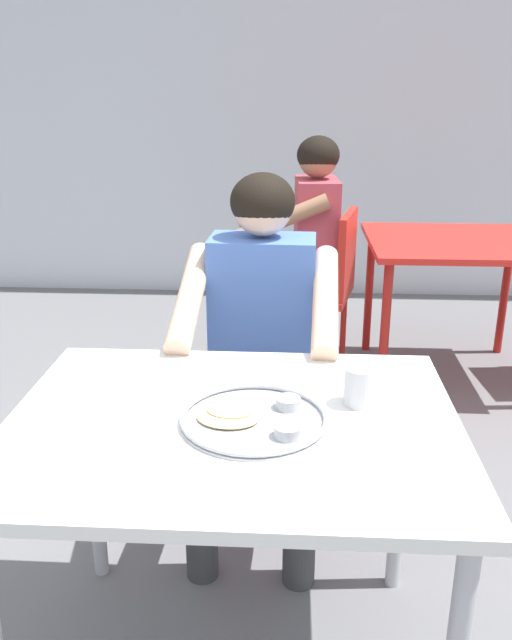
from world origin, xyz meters
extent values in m
cube|color=silver|center=(0.00, 3.43, 1.70)|extent=(12.00, 0.12, 3.40)
cube|color=white|center=(0.03, 0.01, 0.72)|extent=(1.03, 0.80, 0.03)
cylinder|color=#B2B2B7|center=(-0.43, 0.35, 0.35)|extent=(0.04, 0.04, 0.71)
cylinder|color=#B2B2B7|center=(0.48, 0.35, 0.35)|extent=(0.04, 0.04, 0.71)
cylinder|color=#B7BABF|center=(0.08, 0.00, 0.74)|extent=(0.33, 0.33, 0.01)
torus|color=#B7BABF|center=(0.08, 0.00, 0.75)|extent=(0.33, 0.33, 0.01)
cylinder|color=#B2B5BA|center=(0.15, -0.07, 0.76)|extent=(0.06, 0.06, 0.03)
cylinder|color=#C65119|center=(0.15, -0.07, 0.76)|extent=(0.05, 0.05, 0.01)
cylinder|color=#B2B5BA|center=(0.15, 0.06, 0.76)|extent=(0.06, 0.06, 0.03)
cylinder|color=#9E4714|center=(0.15, 0.06, 0.76)|extent=(0.05, 0.05, 0.01)
ellipsoid|color=#DBB77A|center=(0.02, 0.00, 0.75)|extent=(0.15, 0.13, 0.01)
ellipsoid|color=#D3B577|center=(0.02, 0.01, 0.76)|extent=(0.11, 0.08, 0.01)
cylinder|color=silver|center=(0.32, 0.10, 0.79)|extent=(0.08, 0.08, 0.09)
cylinder|color=#593319|center=(0.32, 0.10, 0.81)|extent=(0.06, 0.06, 0.02)
cube|color=red|center=(0.06, 0.80, 0.44)|extent=(0.40, 0.42, 0.04)
cube|color=red|center=(0.07, 0.99, 0.66)|extent=(0.37, 0.05, 0.41)
cylinder|color=red|center=(0.21, 0.63, 0.21)|extent=(0.03, 0.03, 0.42)
cylinder|color=red|center=(-0.10, 0.64, 0.21)|extent=(0.03, 0.03, 0.42)
cylinder|color=red|center=(0.22, 0.96, 0.21)|extent=(0.03, 0.03, 0.42)
cylinder|color=red|center=(-0.09, 0.97, 0.21)|extent=(0.03, 0.03, 0.42)
cylinder|color=#3B3B3B|center=(0.19, 0.35, 0.23)|extent=(0.10, 0.10, 0.46)
cylinder|color=#3B3B3B|center=(0.20, 0.55, 0.50)|extent=(0.14, 0.40, 0.12)
cylinder|color=#3B3B3B|center=(-0.11, 0.36, 0.23)|extent=(0.10, 0.10, 0.46)
cylinder|color=#3B3B3B|center=(-0.10, 0.56, 0.50)|extent=(0.14, 0.40, 0.12)
cube|color=#4C72C6|center=(0.06, 0.75, 0.75)|extent=(0.35, 0.21, 0.50)
cylinder|color=beige|center=(0.26, 0.56, 0.85)|extent=(0.09, 0.46, 0.25)
cylinder|color=beige|center=(-0.15, 0.58, 0.85)|extent=(0.09, 0.46, 0.25)
sphere|color=beige|center=(0.06, 0.75, 1.09)|extent=(0.19, 0.19, 0.19)
ellipsoid|color=black|center=(0.06, 0.75, 1.11)|extent=(0.21, 0.20, 0.18)
cube|color=red|center=(0.97, 1.93, 0.72)|extent=(0.87, 0.81, 0.03)
cylinder|color=#AD1E18|center=(0.59, 1.58, 0.35)|extent=(0.04, 0.04, 0.71)
cylinder|color=#AD1E18|center=(0.59, 2.27, 0.35)|extent=(0.04, 0.04, 0.71)
cylinder|color=#AD1E18|center=(1.35, 2.27, 0.35)|extent=(0.04, 0.04, 0.71)
cube|color=red|center=(0.23, 1.93, 0.45)|extent=(0.51, 0.50, 0.04)
cube|color=red|center=(0.43, 1.89, 0.67)|extent=(0.12, 0.39, 0.40)
cylinder|color=red|center=(0.02, 1.81, 0.21)|extent=(0.03, 0.03, 0.43)
cylinder|color=red|center=(0.09, 2.13, 0.21)|extent=(0.03, 0.03, 0.43)
cylinder|color=red|center=(0.37, 1.73, 0.21)|extent=(0.03, 0.03, 0.43)
cylinder|color=red|center=(0.44, 2.06, 0.21)|extent=(0.03, 0.03, 0.43)
cylinder|color=#3F3F3F|center=(-0.12, 1.75, 0.23)|extent=(0.10, 0.10, 0.45)
cylinder|color=#3F3F3F|center=(0.08, 1.77, 0.49)|extent=(0.41, 0.14, 0.12)
cylinder|color=#3F3F3F|center=(-0.14, 2.05, 0.23)|extent=(0.10, 0.10, 0.45)
cylinder|color=#3F3F3F|center=(0.06, 2.06, 0.49)|extent=(0.41, 0.14, 0.12)
cube|color=#B23F4C|center=(0.27, 1.93, 0.76)|extent=(0.22, 0.35, 0.53)
cylinder|color=#996B4C|center=(0.10, 1.71, 0.86)|extent=(0.46, 0.10, 0.25)
cylinder|color=#996B4C|center=(0.08, 2.12, 0.86)|extent=(0.46, 0.10, 0.25)
sphere|color=#996B4C|center=(0.27, 1.93, 1.12)|extent=(0.19, 0.19, 0.19)
ellipsoid|color=black|center=(0.27, 1.93, 1.14)|extent=(0.21, 0.20, 0.18)
camera|label=1|loc=(0.16, -1.30, 1.45)|focal=36.78mm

